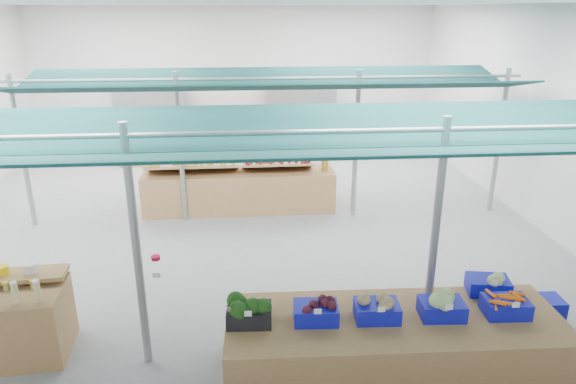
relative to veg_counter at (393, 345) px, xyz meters
name	(u,v)px	position (x,y,z in m)	size (l,w,h in m)	color
floor	(234,228)	(-1.93, 4.47, -0.38)	(13.00, 13.00, 0.00)	slate
hall	(230,83)	(-1.93, 5.91, 2.27)	(13.00, 13.00, 13.00)	silver
pole_grid	(277,165)	(-1.18, 2.72, 1.43)	(10.00, 4.60, 3.00)	gray
awnings	(276,103)	(-1.18, 2.72, 2.40)	(9.50, 7.08, 0.30)	black
back_shelving_left	(151,119)	(-4.43, 10.47, 0.62)	(2.00, 0.50, 2.00)	#B23F33
back_shelving_right	(301,116)	(0.07, 10.47, 0.62)	(2.00, 0.50, 2.00)	#B23F33
veg_counter	(393,345)	(0.00, 0.00, 0.00)	(3.89, 1.30, 0.76)	olive
fruit_counter	(240,190)	(-1.81, 5.48, 0.05)	(4.02, 0.96, 0.86)	olive
far_counter	(208,141)	(-2.73, 9.80, 0.08)	(5.06, 1.01, 0.91)	olive
crate_stack	(540,318)	(2.12, 0.51, -0.08)	(0.49, 0.34, 0.59)	#1014AF
vendor_left	(187,160)	(-3.01, 6.58, 0.43)	(0.59, 0.39, 1.61)	#195BA8
vendor_right	(265,159)	(-1.21, 6.58, 0.43)	(0.78, 0.61, 1.61)	#9F1D13
crate_broccoli	(249,311)	(-1.67, 0.05, 0.54)	(0.52, 0.42, 0.35)	black
crate_beets	(316,310)	(-0.92, 0.02, 0.51)	(0.52, 0.42, 0.29)	#1014AF
crate_celeriac	(377,307)	(-0.22, 0.01, 0.52)	(0.52, 0.42, 0.31)	#1014AF
crate_cabbage	(442,304)	(0.54, -0.01, 0.54)	(0.52, 0.42, 0.35)	#1014AF
crate_carrots	(506,306)	(1.29, -0.04, 0.49)	(0.52, 0.42, 0.29)	#1014AF
sparrow	(233,311)	(-1.85, -0.08, 0.63)	(0.12, 0.09, 0.11)	brown
pole_ribbon	(156,260)	(-2.85, 1.07, 0.70)	(0.12, 0.12, 0.28)	#B90C31
apple_heap_yellow	(192,166)	(-2.77, 5.38, 0.65)	(1.90, 0.71, 0.27)	#997247
apple_heap_red	(278,164)	(-1.00, 5.38, 0.65)	(1.50, 0.71, 0.27)	#997247
pineapple	(325,162)	(0.01, 5.39, 0.67)	(0.14, 0.14, 0.39)	#8C6019
crate_extra	(488,282)	(1.31, 0.45, 0.53)	(0.56, 0.45, 0.32)	#1014AF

